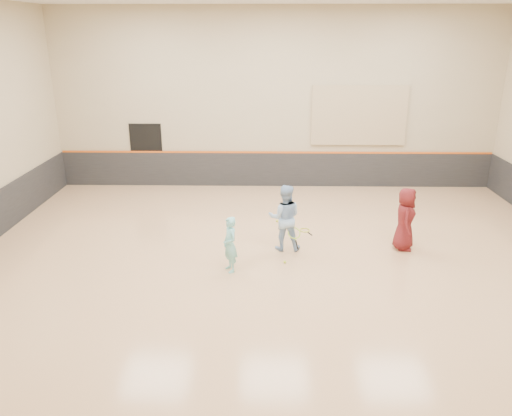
{
  "coord_description": "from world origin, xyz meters",
  "views": [
    {
      "loc": [
        -0.38,
        -10.98,
        5.22
      ],
      "look_at": [
        -0.58,
        0.4,
        1.15
      ],
      "focal_mm": 35.0,
      "sensor_mm": 36.0,
      "label": 1
    }
  ],
  "objects_px": {
    "instructor": "(285,218)",
    "young_man": "(405,219)",
    "girl": "(230,245)",
    "spare_racket": "(305,230)"
  },
  "relations": [
    {
      "from": "young_man",
      "to": "instructor",
      "type": "bearing_deg",
      "value": 101.16
    },
    {
      "from": "instructor",
      "to": "young_man",
      "type": "distance_m",
      "value": 3.0
    },
    {
      "from": "young_man",
      "to": "spare_racket",
      "type": "bearing_deg",
      "value": 74.14
    },
    {
      "from": "girl",
      "to": "spare_racket",
      "type": "bearing_deg",
      "value": 117.19
    },
    {
      "from": "instructor",
      "to": "young_man",
      "type": "bearing_deg",
      "value": -177.2
    },
    {
      "from": "girl",
      "to": "young_man",
      "type": "xyz_separation_m",
      "value": [
        4.27,
        1.32,
        0.15
      ]
    },
    {
      "from": "girl",
      "to": "instructor",
      "type": "relative_size",
      "value": 0.78
    },
    {
      "from": "instructor",
      "to": "girl",
      "type": "bearing_deg",
      "value": 45.67
    },
    {
      "from": "girl",
      "to": "spare_racket",
      "type": "distance_m",
      "value": 3.16
    },
    {
      "from": "girl",
      "to": "instructor",
      "type": "distance_m",
      "value": 1.79
    }
  ]
}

